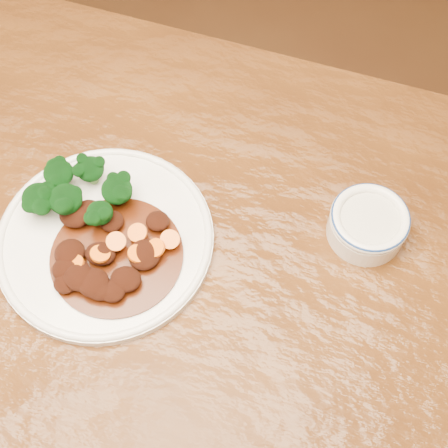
# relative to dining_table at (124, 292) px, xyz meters

# --- Properties ---
(ground) EXTENTS (4.00, 4.00, 0.00)m
(ground) POSITION_rel_dining_table_xyz_m (0.00, 0.00, -0.67)
(ground) COLOR #452211
(ground) RESTS_ON ground
(dining_table) EXTENTS (1.58, 1.03, 0.75)m
(dining_table) POSITION_rel_dining_table_xyz_m (0.00, 0.00, 0.00)
(dining_table) COLOR #532C0E
(dining_table) RESTS_ON ground
(dinner_plate) EXTENTS (0.30, 0.30, 0.02)m
(dinner_plate) POSITION_rel_dining_table_xyz_m (-0.03, 0.04, 0.09)
(dinner_plate) COLOR white
(dinner_plate) RESTS_ON dining_table
(broccoli_florets) EXTENTS (0.14, 0.11, 0.05)m
(broccoli_florets) POSITION_rel_dining_table_xyz_m (-0.08, 0.08, 0.12)
(broccoli_florets) COLOR #68914B
(broccoli_florets) RESTS_ON dinner_plate
(mince_stew) EXTENTS (0.18, 0.18, 0.03)m
(mince_stew) POSITION_rel_dining_table_xyz_m (-0.02, -0.00, 0.11)
(mince_stew) COLOR #411906
(mince_stew) RESTS_ON dinner_plate
(dip_bowl) EXTENTS (0.11, 0.11, 0.05)m
(dip_bowl) POSITION_rel_dining_table_xyz_m (0.32, 0.13, 0.11)
(dip_bowl) COLOR white
(dip_bowl) RESTS_ON dining_table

